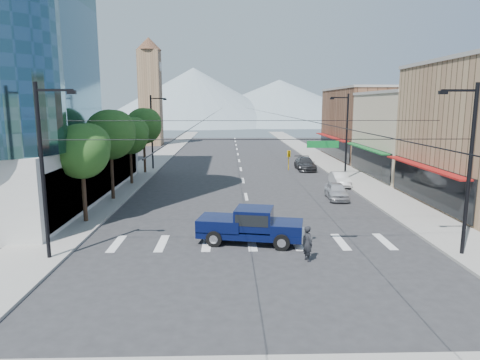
{
  "coord_description": "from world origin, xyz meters",
  "views": [
    {
      "loc": [
        -1.54,
        -22.26,
        7.93
      ],
      "look_at": [
        -0.78,
        5.48,
        3.0
      ],
      "focal_mm": 32.0,
      "sensor_mm": 36.0,
      "label": 1
    }
  ],
  "objects_px": {
    "parked_car_near": "(337,191)",
    "parked_car_mid": "(340,179)",
    "pickup_truck": "(250,225)",
    "pedestrian": "(308,243)",
    "parked_car_far": "(305,164)"
  },
  "relations": [
    {
      "from": "pedestrian",
      "to": "parked_car_near",
      "type": "distance_m",
      "value": 15.22
    },
    {
      "from": "parked_car_mid",
      "to": "parked_car_far",
      "type": "relative_size",
      "value": 0.78
    },
    {
      "from": "parked_car_near",
      "to": "parked_car_far",
      "type": "relative_size",
      "value": 0.78
    },
    {
      "from": "parked_car_near",
      "to": "parked_car_mid",
      "type": "height_order",
      "value": "parked_car_near"
    },
    {
      "from": "parked_car_far",
      "to": "pickup_truck",
      "type": "bearing_deg",
      "value": -106.83
    },
    {
      "from": "pedestrian",
      "to": "parked_car_near",
      "type": "height_order",
      "value": "pedestrian"
    },
    {
      "from": "pickup_truck",
      "to": "parked_car_far",
      "type": "relative_size",
      "value": 1.22
    },
    {
      "from": "pickup_truck",
      "to": "pedestrian",
      "type": "height_order",
      "value": "pickup_truck"
    },
    {
      "from": "parked_car_mid",
      "to": "parked_car_far",
      "type": "bearing_deg",
      "value": 99.31
    },
    {
      "from": "pickup_truck",
      "to": "pedestrian",
      "type": "relative_size",
      "value": 3.46
    },
    {
      "from": "parked_car_far",
      "to": "parked_car_mid",
      "type": "bearing_deg",
      "value": -81.82
    },
    {
      "from": "pickup_truck",
      "to": "pedestrian",
      "type": "distance_m",
      "value": 4.12
    },
    {
      "from": "parked_car_near",
      "to": "parked_car_mid",
      "type": "xyz_separation_m",
      "value": [
        1.8,
        5.87,
        -0.03
      ]
    },
    {
      "from": "parked_car_near",
      "to": "parked_car_mid",
      "type": "relative_size",
      "value": 1.0
    },
    {
      "from": "pickup_truck",
      "to": "parked_car_far",
      "type": "bearing_deg",
      "value": 85.04
    }
  ]
}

